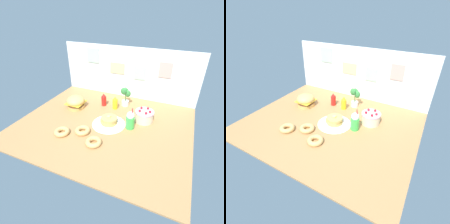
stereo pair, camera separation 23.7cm
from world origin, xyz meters
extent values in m
cube|color=#B27F4C|center=(0.00, 0.00, -0.01)|extent=(2.30, 1.88, 0.02)
cube|color=silver|center=(0.00, 0.94, 0.42)|extent=(2.30, 0.03, 0.85)
cube|color=#B2D1B2|center=(-0.62, 0.91, 0.66)|extent=(0.23, 0.01, 0.24)
cube|color=beige|center=(-0.17, 0.91, 0.49)|extent=(0.25, 0.01, 0.18)
cube|color=#B2D1B2|center=(0.22, 0.91, 0.45)|extent=(0.19, 0.01, 0.21)
cube|color=#D8A599|center=(0.61, 0.91, 0.55)|extent=(0.20, 0.01, 0.23)
cylinder|color=white|center=(0.07, 0.01, 0.00)|extent=(0.46, 0.46, 0.00)
cylinder|color=#DBA859|center=(-0.59, 0.23, 0.02)|extent=(0.27, 0.27, 0.05)
cylinder|color=#59331E|center=(-0.59, 0.23, 0.06)|extent=(0.25, 0.25, 0.04)
cube|color=yellow|center=(-0.59, 0.23, 0.09)|extent=(0.26, 0.26, 0.01)
ellipsoid|color=#E5B260|center=(-0.59, 0.23, 0.12)|extent=(0.27, 0.27, 0.16)
cylinder|color=white|center=(0.07, 0.01, 0.01)|extent=(0.35, 0.35, 0.02)
cylinder|color=#E0AD5B|center=(0.07, 0.01, 0.03)|extent=(0.22, 0.22, 0.03)
cylinder|color=#E0AD5B|center=(0.06, 0.01, 0.06)|extent=(0.22, 0.22, 0.03)
cylinder|color=#E0AD5B|center=(0.07, 0.01, 0.09)|extent=(0.22, 0.22, 0.03)
cube|color=#F7E072|center=(0.07, 0.01, 0.12)|extent=(0.05, 0.05, 0.02)
cylinder|color=beige|center=(0.49, 0.28, 0.07)|extent=(0.25, 0.25, 0.13)
cylinder|color=#F2B2C6|center=(0.49, 0.28, 0.15)|extent=(0.26, 0.26, 0.02)
sphere|color=red|center=(0.56, 0.27, 0.17)|extent=(0.03, 0.03, 0.03)
sphere|color=red|center=(0.51, 0.35, 0.17)|extent=(0.03, 0.03, 0.03)
sphere|color=red|center=(0.43, 0.32, 0.17)|extent=(0.03, 0.03, 0.03)
sphere|color=red|center=(0.43, 0.24, 0.17)|extent=(0.03, 0.03, 0.03)
sphere|color=red|center=(0.52, 0.21, 0.17)|extent=(0.03, 0.03, 0.03)
cylinder|color=red|center=(-0.22, 0.47, 0.08)|extent=(0.08, 0.08, 0.16)
cone|color=red|center=(-0.22, 0.47, 0.18)|extent=(0.06, 0.06, 0.05)
cylinder|color=yellow|center=(-0.02, 0.44, 0.08)|extent=(0.08, 0.08, 0.16)
cone|color=yellow|center=(-0.02, 0.44, 0.18)|extent=(0.06, 0.06, 0.05)
cylinder|color=green|center=(0.36, 0.04, 0.08)|extent=(0.11, 0.11, 0.17)
sphere|color=white|center=(0.36, 0.04, 0.19)|extent=(0.10, 0.10, 0.10)
cylinder|color=red|center=(0.38, 0.04, 0.23)|extent=(0.01, 0.04, 0.17)
torus|color=tan|center=(-0.39, -0.41, 0.03)|extent=(0.19, 0.19, 0.06)
torus|color=pink|center=(-0.39, -0.41, 0.03)|extent=(0.18, 0.18, 0.05)
torus|color=tan|center=(-0.17, -0.29, 0.03)|extent=(0.19, 0.19, 0.06)
torus|color=brown|center=(-0.17, -0.29, 0.03)|extent=(0.18, 0.18, 0.05)
torus|color=tan|center=(0.07, -0.43, 0.03)|extent=(0.19, 0.19, 0.06)
torus|color=#D89ED8|center=(0.07, -0.43, 0.03)|extent=(0.18, 0.18, 0.05)
cylinder|color=white|center=(0.10, 0.59, 0.04)|extent=(0.11, 0.11, 0.08)
cylinder|color=#4C7238|center=(0.10, 0.59, 0.16)|extent=(0.02, 0.02, 0.15)
ellipsoid|color=#38843D|center=(0.13, 0.59, 0.22)|extent=(0.09, 0.06, 0.11)
ellipsoid|color=#38843D|center=(0.08, 0.63, 0.24)|extent=(0.09, 0.06, 0.11)
ellipsoid|color=#38843D|center=(0.08, 0.56, 0.26)|extent=(0.09, 0.06, 0.11)
camera|label=1|loc=(0.88, -1.78, 1.40)|focal=28.16mm
camera|label=2|loc=(1.09, -1.68, 1.40)|focal=28.16mm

